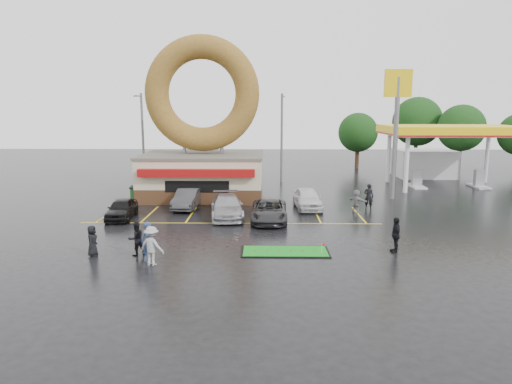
{
  "coord_description": "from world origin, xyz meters",
  "views": [
    {
      "loc": [
        2.21,
        -25.87,
        7.45
      ],
      "look_at": [
        1.7,
        2.9,
        2.2
      ],
      "focal_mm": 32.0,
      "sensor_mm": 36.0,
      "label": 1
    }
  ],
  "objects_px": {
    "streetlight_mid": "(282,136)",
    "person_cameraman": "(396,235)",
    "streetlight_right": "(397,135)",
    "car_silver": "(227,206)",
    "car_grey": "(269,211)",
    "car_white": "(307,198)",
    "car_black": "(122,209)",
    "gas_station": "(439,146)",
    "car_dgrey": "(188,199)",
    "streetlight_left": "(143,136)",
    "person_blue": "(149,241)",
    "shell_sign": "(397,110)",
    "dumpster": "(143,195)",
    "putting_green": "(285,252)",
    "donut_shop": "(203,145)"
  },
  "relations": [
    {
      "from": "putting_green",
      "to": "streetlight_right",
      "type": "bearing_deg",
      "value": 62.83
    },
    {
      "from": "gas_station",
      "to": "person_cameraman",
      "type": "xyz_separation_m",
      "value": [
        -10.86,
        -23.56,
        -2.76
      ]
    },
    {
      "from": "streetlight_left",
      "to": "car_dgrey",
      "type": "xyz_separation_m",
      "value": [
        6.41,
        -11.92,
        -4.04
      ]
    },
    {
      "from": "gas_station",
      "to": "person_blue",
      "type": "distance_m",
      "value": 34.53
    },
    {
      "from": "donut_shop",
      "to": "streetlight_mid",
      "type": "height_order",
      "value": "donut_shop"
    },
    {
      "from": "gas_station",
      "to": "putting_green",
      "type": "xyz_separation_m",
      "value": [
        -16.66,
        -23.68,
        -3.66
      ]
    },
    {
      "from": "streetlight_right",
      "to": "putting_green",
      "type": "relative_size",
      "value": 1.95
    },
    {
      "from": "streetlight_mid",
      "to": "person_blue",
      "type": "xyz_separation_m",
      "value": [
        -7.5,
        -25.13,
        -3.8
      ]
    },
    {
      "from": "dumpster",
      "to": "donut_shop",
      "type": "bearing_deg",
      "value": 26.68
    },
    {
      "from": "streetlight_left",
      "to": "person_blue",
      "type": "xyz_separation_m",
      "value": [
        6.5,
        -24.13,
        -3.8
      ]
    },
    {
      "from": "shell_sign",
      "to": "streetlight_left",
      "type": "distance_m",
      "value": 24.46
    },
    {
      "from": "streetlight_right",
      "to": "car_silver",
      "type": "bearing_deg",
      "value": -134.22
    },
    {
      "from": "streetlight_left",
      "to": "car_dgrey",
      "type": "distance_m",
      "value": 14.12
    },
    {
      "from": "shell_sign",
      "to": "dumpster",
      "type": "bearing_deg",
      "value": -173.84
    },
    {
      "from": "car_grey",
      "to": "car_white",
      "type": "height_order",
      "value": "car_white"
    },
    {
      "from": "streetlight_right",
      "to": "person_cameraman",
      "type": "xyz_separation_m",
      "value": [
        -6.86,
        -24.54,
        -3.84
      ]
    },
    {
      "from": "streetlight_left",
      "to": "person_blue",
      "type": "height_order",
      "value": "streetlight_left"
    },
    {
      "from": "gas_station",
      "to": "car_grey",
      "type": "bearing_deg",
      "value": -135.84
    },
    {
      "from": "car_dgrey",
      "to": "dumpster",
      "type": "distance_m",
      "value": 4.3
    },
    {
      "from": "gas_station",
      "to": "car_black",
      "type": "distance_m",
      "value": 32.21
    },
    {
      "from": "car_grey",
      "to": "streetlight_mid",
      "type": "bearing_deg",
      "value": 86.26
    },
    {
      "from": "shell_sign",
      "to": "streetlight_right",
      "type": "distance_m",
      "value": 10.68
    },
    {
      "from": "streetlight_right",
      "to": "streetlight_mid",
      "type": "bearing_deg",
      "value": -175.24
    },
    {
      "from": "car_black",
      "to": "person_cameraman",
      "type": "xyz_separation_m",
      "value": [
        16.69,
        -7.15,
        0.24
      ]
    },
    {
      "from": "streetlight_right",
      "to": "putting_green",
      "type": "xyz_separation_m",
      "value": [
        -12.66,
        -24.66,
        -4.75
      ]
    },
    {
      "from": "streetlight_mid",
      "to": "car_grey",
      "type": "relative_size",
      "value": 1.76
    },
    {
      "from": "streetlight_left",
      "to": "person_cameraman",
      "type": "height_order",
      "value": "streetlight_left"
    },
    {
      "from": "car_dgrey",
      "to": "streetlight_right",
      "type": "bearing_deg",
      "value": 39.33
    },
    {
      "from": "donut_shop",
      "to": "car_dgrey",
      "type": "bearing_deg",
      "value": -96.79
    },
    {
      "from": "person_blue",
      "to": "dumpster",
      "type": "xyz_separation_m",
      "value": [
        -4.0,
        14.0,
        -0.34
      ]
    },
    {
      "from": "streetlight_mid",
      "to": "car_silver",
      "type": "relative_size",
      "value": 1.7
    },
    {
      "from": "donut_shop",
      "to": "streetlight_mid",
      "type": "xyz_separation_m",
      "value": [
        7.0,
        7.95,
        0.32
      ]
    },
    {
      "from": "gas_station",
      "to": "car_black",
      "type": "xyz_separation_m",
      "value": [
        -27.56,
        -16.4,
        -3.0
      ]
    },
    {
      "from": "donut_shop",
      "to": "dumpster",
      "type": "bearing_deg",
      "value": -144.71
    },
    {
      "from": "car_grey",
      "to": "streetlight_right",
      "type": "bearing_deg",
      "value": 54.25
    },
    {
      "from": "streetlight_left",
      "to": "person_cameraman",
      "type": "bearing_deg",
      "value": -49.66
    },
    {
      "from": "car_white",
      "to": "putting_green",
      "type": "bearing_deg",
      "value": -105.31
    },
    {
      "from": "shell_sign",
      "to": "putting_green",
      "type": "relative_size",
      "value": 2.29
    },
    {
      "from": "streetlight_mid",
      "to": "person_cameraman",
      "type": "distance_m",
      "value": 24.39
    },
    {
      "from": "car_black",
      "to": "car_white",
      "type": "distance_m",
      "value": 13.51
    },
    {
      "from": "car_black",
      "to": "gas_station",
      "type": "bearing_deg",
      "value": 27.48
    },
    {
      "from": "streetlight_mid",
      "to": "donut_shop",
      "type": "bearing_deg",
      "value": -131.38
    },
    {
      "from": "donut_shop",
      "to": "car_black",
      "type": "xyz_separation_m",
      "value": [
        -4.56,
        -8.44,
        -3.77
      ]
    },
    {
      "from": "car_silver",
      "to": "car_white",
      "type": "height_order",
      "value": "car_white"
    },
    {
      "from": "car_silver",
      "to": "person_cameraman",
      "type": "relative_size",
      "value": 2.81
    },
    {
      "from": "car_dgrey",
      "to": "person_blue",
      "type": "distance_m",
      "value": 12.21
    },
    {
      "from": "streetlight_right",
      "to": "streetlight_left",
      "type": "bearing_deg",
      "value": -175.6
    },
    {
      "from": "streetlight_left",
      "to": "car_dgrey",
      "type": "bearing_deg",
      "value": -61.73
    },
    {
      "from": "streetlight_mid",
      "to": "gas_station",
      "type": "bearing_deg",
      "value": 0.08
    },
    {
      "from": "car_grey",
      "to": "shell_sign",
      "type": "bearing_deg",
      "value": 38.58
    }
  ]
}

